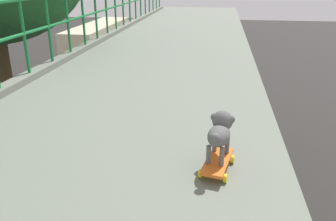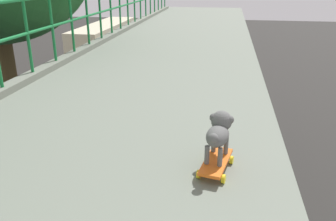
{
  "view_description": "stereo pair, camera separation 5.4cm",
  "coord_description": "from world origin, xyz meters",
  "px_view_note": "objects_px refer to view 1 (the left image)",
  "views": [
    {
      "loc": [
        2.43,
        -1.62,
        7.09
      ],
      "look_at": [
        1.99,
        1.36,
        5.92
      ],
      "focal_mm": 37.79,
      "sensor_mm": 36.0,
      "label": 1
    },
    {
      "loc": [
        2.48,
        -1.61,
        7.09
      ],
      "look_at": [
        1.99,
        1.36,
        5.92
      ],
      "focal_mm": 37.79,
      "sensor_mm": 36.0,
      "label": 2
    }
  ],
  "objects_px": {
    "city_bus": "(99,42)",
    "car_yellow_cab_seventh": "(99,95)",
    "car_silver_sixth": "(14,116)",
    "toy_skateboard": "(217,162)",
    "car_white_fifth": "(37,152)",
    "small_dog": "(220,130)"
  },
  "relations": [
    {
      "from": "car_yellow_cab_seventh",
      "to": "small_dog",
      "type": "xyz_separation_m",
      "value": [
        6.63,
        -15.65,
        5.24
      ]
    },
    {
      "from": "car_white_fifth",
      "to": "city_bus",
      "type": "height_order",
      "value": "city_bus"
    },
    {
      "from": "car_white_fifth",
      "to": "city_bus",
      "type": "relative_size",
      "value": 0.4
    },
    {
      "from": "car_yellow_cab_seventh",
      "to": "small_dog",
      "type": "distance_m",
      "value": 17.79
    },
    {
      "from": "city_bus",
      "to": "car_white_fifth",
      "type": "bearing_deg",
      "value": -79.32
    },
    {
      "from": "car_silver_sixth",
      "to": "small_dog",
      "type": "xyz_separation_m",
      "value": [
        9.7,
        -12.08,
        5.29
      ]
    },
    {
      "from": "city_bus",
      "to": "car_yellow_cab_seventh",
      "type": "bearing_deg",
      "value": -71.73
    },
    {
      "from": "toy_skateboard",
      "to": "small_dog",
      "type": "distance_m",
      "value": 0.25
    },
    {
      "from": "car_silver_sixth",
      "to": "small_dog",
      "type": "height_order",
      "value": "small_dog"
    },
    {
      "from": "car_white_fifth",
      "to": "toy_skateboard",
      "type": "xyz_separation_m",
      "value": [
        6.72,
        -8.77,
        5.02
      ]
    },
    {
      "from": "city_bus",
      "to": "toy_skateboard",
      "type": "relative_size",
      "value": 21.87
    },
    {
      "from": "car_yellow_cab_seventh",
      "to": "toy_skateboard",
      "type": "bearing_deg",
      "value": -67.16
    },
    {
      "from": "toy_skateboard",
      "to": "car_white_fifth",
      "type": "bearing_deg",
      "value": 127.49
    },
    {
      "from": "car_silver_sixth",
      "to": "toy_skateboard",
      "type": "distance_m",
      "value": 16.34
    },
    {
      "from": "car_silver_sixth",
      "to": "car_white_fifth",
      "type": "bearing_deg",
      "value": -48.78
    },
    {
      "from": "car_white_fifth",
      "to": "car_yellow_cab_seventh",
      "type": "height_order",
      "value": "car_yellow_cab_seventh"
    },
    {
      "from": "car_yellow_cab_seventh",
      "to": "toy_skateboard",
      "type": "distance_m",
      "value": 17.78
    },
    {
      "from": "small_dog",
      "to": "car_yellow_cab_seventh",
      "type": "bearing_deg",
      "value": 112.96
    },
    {
      "from": "car_white_fifth",
      "to": "toy_skateboard",
      "type": "bearing_deg",
      "value": -52.51
    },
    {
      "from": "car_silver_sixth",
      "to": "toy_skateboard",
      "type": "xyz_separation_m",
      "value": [
        9.69,
        -12.15,
        5.05
      ]
    },
    {
      "from": "car_white_fifth",
      "to": "car_silver_sixth",
      "type": "distance_m",
      "value": 4.5
    },
    {
      "from": "car_silver_sixth",
      "to": "car_yellow_cab_seventh",
      "type": "bearing_deg",
      "value": 49.39
    }
  ]
}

